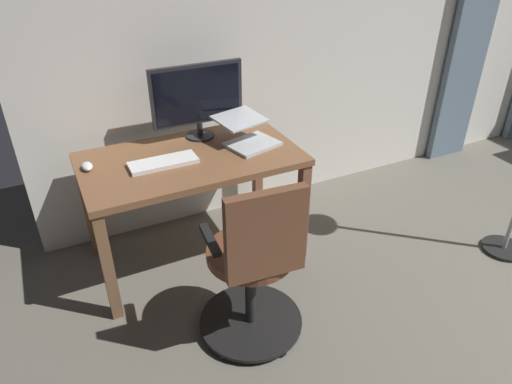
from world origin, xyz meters
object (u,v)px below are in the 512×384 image
(computer_monitor, at_px, (198,97))
(computer_mouse, at_px, (87,166))
(computer_keyboard, at_px, (163,163))
(laptop, at_px, (248,135))
(office_chair, at_px, (255,269))
(desk, at_px, (192,171))

(computer_monitor, distance_m, computer_mouse, 0.77)
(computer_keyboard, relative_size, laptop, 0.92)
(office_chair, distance_m, computer_monitor, 1.17)
(computer_keyboard, distance_m, laptop, 0.56)
(computer_monitor, xyz_separation_m, computer_keyboard, (0.32, 0.28, -0.25))
(office_chair, xyz_separation_m, computer_monitor, (-0.11, -1.03, 0.54))
(desk, distance_m, laptop, 0.41)
(desk, distance_m, computer_mouse, 0.59)
(computer_monitor, distance_m, laptop, 0.38)
(office_chair, distance_m, computer_mouse, 1.11)
(computer_keyboard, height_order, laptop, laptop)
(office_chair, height_order, computer_keyboard, office_chair)
(computer_keyboard, bearing_deg, desk, -169.36)
(laptop, bearing_deg, computer_keyboard, -9.83)
(office_chair, relative_size, laptop, 2.31)
(desk, height_order, computer_monitor, computer_monitor)
(computer_keyboard, bearing_deg, computer_monitor, -139.57)
(computer_monitor, bearing_deg, laptop, 135.10)
(desk, relative_size, office_chair, 1.31)
(computer_monitor, bearing_deg, office_chair, 83.87)
(computer_monitor, distance_m, computer_keyboard, 0.49)
(computer_keyboard, xyz_separation_m, laptop, (-0.55, -0.05, 0.05))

